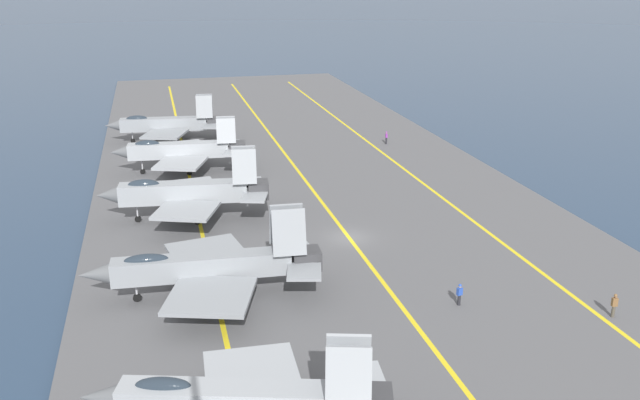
# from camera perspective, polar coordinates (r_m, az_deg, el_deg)

# --- Properties ---
(ground_plane) EXTENTS (2000.00, 2000.00, 0.00)m
(ground_plane) POSITION_cam_1_polar(r_m,az_deg,el_deg) (60.81, 2.44, -3.52)
(ground_plane) COLOR navy
(carrier_deck) EXTENTS (191.70, 46.09, 0.40)m
(carrier_deck) POSITION_cam_1_polar(r_m,az_deg,el_deg) (60.74, 2.44, -3.34)
(carrier_deck) COLOR #565659
(carrier_deck) RESTS_ON ground
(deck_stripe_foul_line) EXTENTS (172.53, 1.97, 0.01)m
(deck_stripe_foul_line) POSITION_cam_1_polar(r_m,az_deg,el_deg) (65.17, 13.21, -2.07)
(deck_stripe_foul_line) COLOR yellow
(deck_stripe_foul_line) RESTS_ON carrier_deck
(deck_stripe_centerline) EXTENTS (172.53, 0.36, 0.01)m
(deck_stripe_centerline) POSITION_cam_1_polar(r_m,az_deg,el_deg) (60.66, 2.44, -3.17)
(deck_stripe_centerline) COLOR yellow
(deck_stripe_centerline) RESTS_ON carrier_deck
(deck_stripe_edge_line) EXTENTS (172.53, 0.50, 0.01)m
(deck_stripe_edge_line) POSITION_cam_1_polar(r_m,az_deg,el_deg) (58.60, -9.58, -4.26)
(deck_stripe_edge_line) COLOR yellow
(deck_stripe_edge_line) RESTS_ON carrier_deck
(parked_jet_second) EXTENTS (14.27, 17.42, 6.59)m
(parked_jet_second) POSITION_cam_1_polar(r_m,az_deg,el_deg) (49.95, -9.36, -5.50)
(parked_jet_second) COLOR gray
(parked_jet_second) RESTS_ON carrier_deck
(parked_jet_third) EXTENTS (12.98, 16.15, 6.96)m
(parked_jet_third) POSITION_cam_1_polar(r_m,az_deg,el_deg) (65.07, -11.15, 0.66)
(parked_jet_third) COLOR #93999E
(parked_jet_third) RESTS_ON carrier_deck
(parked_jet_fourth) EXTENTS (13.69, 15.60, 6.44)m
(parked_jet_fourth) POSITION_cam_1_polar(r_m,az_deg,el_deg) (80.60, -11.59, 4.13)
(parked_jet_fourth) COLOR #9EA3A8
(parked_jet_fourth) RESTS_ON carrier_deck
(parked_jet_fifth) EXTENTS (13.62, 15.78, 6.40)m
(parked_jet_fifth) POSITION_cam_1_polar(r_m,az_deg,el_deg) (95.76, -12.81, 6.26)
(parked_jet_fifth) COLOR gray
(parked_jet_fifth) RESTS_ON carrier_deck
(crew_purple_vest) EXTENTS (0.41, 0.31, 1.77)m
(crew_purple_vest) POSITION_cam_1_polar(r_m,az_deg,el_deg) (92.92, 5.61, 5.29)
(crew_purple_vest) COLOR #232328
(crew_purple_vest) RESTS_ON carrier_deck
(crew_brown_vest) EXTENTS (0.31, 0.41, 1.77)m
(crew_brown_vest) POSITION_cam_1_polar(r_m,az_deg,el_deg) (51.20, 23.54, -8.06)
(crew_brown_vest) COLOR #4C473D
(crew_brown_vest) RESTS_ON carrier_deck
(crew_blue_vest) EXTENTS (0.34, 0.43, 1.66)m
(crew_blue_vest) POSITION_cam_1_polar(r_m,az_deg,el_deg) (49.61, 11.67, -7.72)
(crew_blue_vest) COLOR #232328
(crew_blue_vest) RESTS_ON carrier_deck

